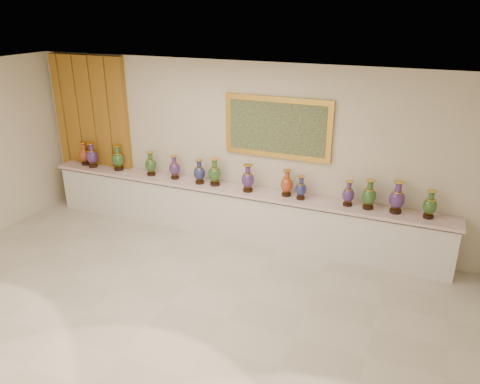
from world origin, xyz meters
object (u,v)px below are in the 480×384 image
object	(u,v)px
counter	(234,212)
vase_0	(85,155)
vase_2	(118,159)
vase_1	(92,156)

from	to	relation	value
counter	vase_0	bearing A→B (deg)	179.70
counter	vase_2	xyz separation A→B (m)	(-2.39, 0.00, 0.68)
vase_0	vase_2	size ratio (longest dim) A/B	0.94
vase_0	vase_2	distance (m)	0.79
vase_1	vase_0	bearing A→B (deg)	165.87
vase_1	counter	bearing A→B (deg)	0.78
vase_0	vase_1	xyz separation A→B (m)	(0.23, -0.06, 0.01)
vase_2	counter	bearing A→B (deg)	-0.10
counter	vase_1	bearing A→B (deg)	-179.22
counter	vase_0	size ratio (longest dim) A/B	16.03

